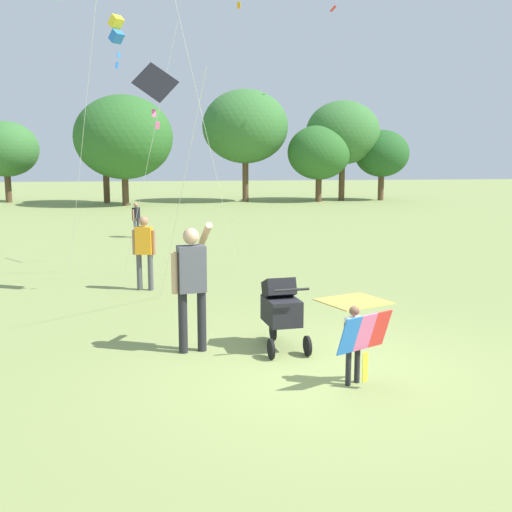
# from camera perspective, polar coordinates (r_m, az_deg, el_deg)

# --- Properties ---
(ground_plane) EXTENTS (120.00, 120.00, 0.00)m
(ground_plane) POSITION_cam_1_polar(r_m,az_deg,el_deg) (8.02, 6.46, -10.52)
(ground_plane) COLOR #849351
(treeline_distant) EXTENTS (31.95, 7.42, 6.56)m
(treeline_distant) POSITION_cam_1_polar(r_m,az_deg,el_deg) (35.94, -7.35, 10.85)
(treeline_distant) COLOR brown
(treeline_distant) RESTS_ON ground
(child_with_butterfly_kite) EXTENTS (0.74, 0.52, 0.97)m
(child_with_butterfly_kite) POSITION_cam_1_polar(r_m,az_deg,el_deg) (7.39, 9.36, -7.49)
(child_with_butterfly_kite) COLOR #232328
(child_with_butterfly_kite) RESTS_ON ground
(person_adult_flyer) EXTENTS (0.58, 0.60, 1.83)m
(person_adult_flyer) POSITION_cam_1_polar(r_m,az_deg,el_deg) (8.46, -6.04, -2.05)
(person_adult_flyer) COLOR #232328
(person_adult_flyer) RESTS_ON ground
(stroller) EXTENTS (0.60, 1.11, 1.03)m
(stroller) POSITION_cam_1_polar(r_m,az_deg,el_deg) (8.65, 2.35, -4.79)
(stroller) COLOR black
(stroller) RESTS_ON ground
(kite_adult_black) EXTENTS (1.19, 3.54, 4.45)m
(kite_adult_black) POSITION_cam_1_polar(r_m,az_deg,el_deg) (11.71, -9.27, 14.98)
(kite_adult_black) COLOR black
(kite_adult_black) RESTS_ON ground
(kite_orange_delta) EXTENTS (1.54, 2.10, 5.85)m
(kite_orange_delta) POSITION_cam_1_polar(r_m,az_deg,el_deg) (14.95, -12.87, 19.77)
(kite_orange_delta) COLOR yellow
(kite_orange_delta) RESTS_ON ground
(person_red_shirt) EXTENTS (0.48, 0.27, 1.52)m
(person_red_shirt) POSITION_cam_1_polar(r_m,az_deg,el_deg) (12.56, -10.40, 0.84)
(person_red_shirt) COLOR #4C4C51
(person_red_shirt) RESTS_ON ground
(person_sitting_far) EXTENTS (0.27, 0.33, 1.17)m
(person_sitting_far) POSITION_cam_1_polar(r_m,az_deg,el_deg) (20.85, -11.13, 3.59)
(person_sitting_far) COLOR #33384C
(person_sitting_far) RESTS_ON ground
(picnic_blanket) EXTENTS (1.46, 1.40, 0.02)m
(picnic_blanket) POSITION_cam_1_polar(r_m,az_deg,el_deg) (11.67, 9.12, -4.20)
(picnic_blanket) COLOR gold
(picnic_blanket) RESTS_ON ground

